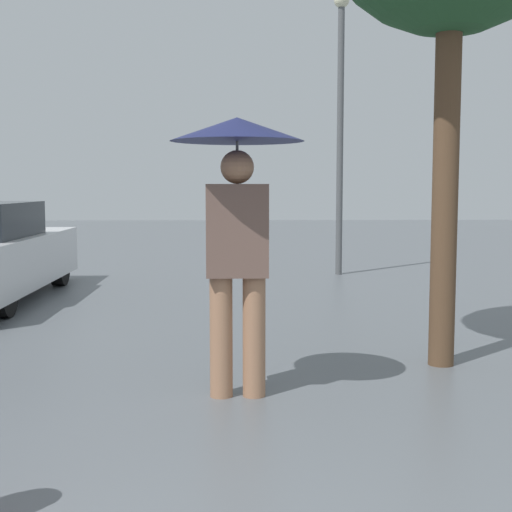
{
  "coord_description": "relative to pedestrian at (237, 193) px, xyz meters",
  "views": [
    {
      "loc": [
        0.21,
        -1.67,
        1.48
      ],
      "look_at": [
        0.37,
        3.26,
        1.0
      ],
      "focal_mm": 50.0,
      "sensor_mm": 36.0,
      "label": 1
    }
  ],
  "objects": [
    {
      "name": "pedestrian",
      "position": [
        0.0,
        0.0,
        0.0
      ],
      "size": [
        0.92,
        0.92,
        1.95
      ],
      "color": "#9E7051",
      "rests_on": "ground_plane"
    },
    {
      "name": "street_lamp",
      "position": [
        1.76,
        7.01,
        1.33
      ],
      "size": [
        0.25,
        0.25,
        4.65
      ],
      "color": "#515456",
      "rests_on": "ground_plane"
    }
  ]
}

